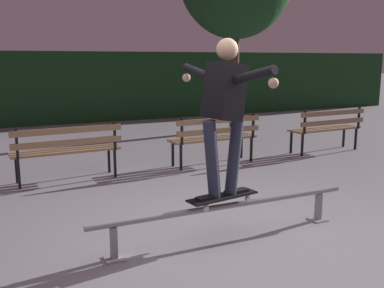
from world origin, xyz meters
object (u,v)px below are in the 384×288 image
Objects in this scene: park_bench_left_center at (67,147)px; park_bench_rightmost at (328,125)px; skateboard at (223,197)px; skateboarder at (224,105)px; grind_rail at (228,211)px; park_bench_right_center at (215,135)px.

park_bench_left_center and park_bench_rightmost have the same top height.
skateboard is 0.94m from skateboarder.
skateboarder is (-0.06, 0.00, 1.09)m from grind_rail.
park_bench_left_center is at bearing 180.00° from park_bench_rightmost.
skateboarder is at bearing 179.52° from grind_rail.
skateboarder is at bearing -144.03° from park_bench_rightmost.
park_bench_rightmost reaches higher than skateboard.
skateboarder is 0.97× the size of park_bench_right_center.
grind_rail is 1.87× the size of skateboarder.
grind_rail is 3.09m from park_bench_left_center.
grind_rail is at bearing -115.73° from park_bench_right_center.
skateboard is 0.50× the size of park_bench_rightmost.
skateboard is (-0.06, -0.00, 0.15)m from grind_rail.
skateboarder is at bearing 9.34° from skateboard.
park_bench_rightmost is (3.94, 2.86, 0.09)m from skateboard.
skateboarder is 0.97× the size of park_bench_rightmost.
park_bench_right_center is at bearing 180.00° from park_bench_rightmost.
grind_rail is 1.80× the size of park_bench_right_center.
park_bench_left_center is 1.00× the size of park_bench_rightmost.
park_bench_left_center is at bearing 110.52° from skateboarder.
grind_rail is 3.19m from park_bench_right_center.
park_bench_right_center is (1.44, 2.86, 0.09)m from skateboard.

